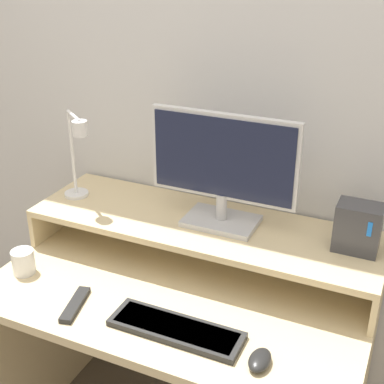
% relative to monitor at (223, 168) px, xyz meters
% --- Properties ---
extents(wall_back, '(6.00, 0.05, 2.50)m').
position_rel_monitor_xyz_m(wall_back, '(-0.06, 0.20, 0.20)').
color(wall_back, silver).
rests_on(wall_back, ground_plane).
extents(desk, '(1.17, 0.71, 0.71)m').
position_rel_monitor_xyz_m(desk, '(-0.06, -0.19, -0.54)').
color(desk, beige).
rests_on(desk, ground_plane).
extents(monitor_shelf, '(1.17, 0.36, 0.14)m').
position_rel_monitor_xyz_m(monitor_shelf, '(-0.06, -0.02, -0.22)').
color(monitor_shelf, beige).
rests_on(monitor_shelf, desk).
extents(monitor, '(0.49, 0.16, 0.37)m').
position_rel_monitor_xyz_m(monitor, '(0.00, 0.00, 0.00)').
color(monitor, '#BCBCC1').
rests_on(monitor, monitor_shelf).
extents(desk_lamp, '(0.17, 0.14, 0.32)m').
position_rel_monitor_xyz_m(desk_lamp, '(-0.51, -0.06, -0.02)').
color(desk_lamp, silver).
rests_on(desk_lamp, monitor_shelf).
extents(router_dock, '(0.13, 0.09, 0.15)m').
position_rel_monitor_xyz_m(router_dock, '(0.43, 0.01, -0.12)').
color(router_dock, '#3D3D42').
rests_on(router_dock, monitor_shelf).
extents(keyboard, '(0.38, 0.12, 0.02)m').
position_rel_monitor_xyz_m(keyboard, '(0.02, -0.40, -0.33)').
color(keyboard, '#282828').
rests_on(keyboard, desk).
extents(mouse, '(0.06, 0.09, 0.03)m').
position_rel_monitor_xyz_m(mouse, '(0.28, -0.42, -0.33)').
color(mouse, black).
rests_on(mouse, desk).
extents(remote_control, '(0.08, 0.17, 0.02)m').
position_rel_monitor_xyz_m(remote_control, '(-0.30, -0.42, -0.33)').
color(remote_control, black).
rests_on(remote_control, desk).
extents(mug, '(0.07, 0.07, 0.08)m').
position_rel_monitor_xyz_m(mug, '(-0.56, -0.34, -0.30)').
color(mug, white).
rests_on(mug, desk).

